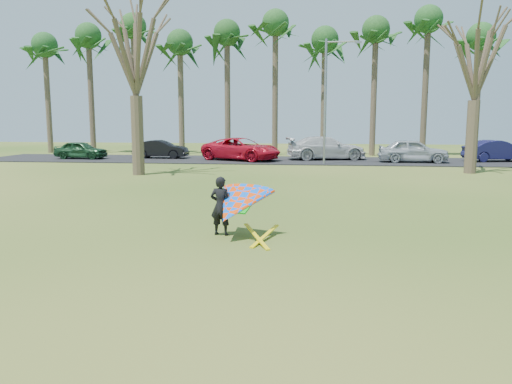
# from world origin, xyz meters

# --- Properties ---
(ground) EXTENTS (100.00, 100.00, 0.00)m
(ground) POSITION_xyz_m (0.00, 0.00, 0.00)
(ground) COLOR #1D4C10
(ground) RESTS_ON ground
(parking_strip) EXTENTS (46.00, 7.00, 0.06)m
(parking_strip) POSITION_xyz_m (0.00, 25.00, 0.03)
(parking_strip) COLOR black
(parking_strip) RESTS_ON ground
(palm_0) EXTENTS (4.84, 4.84, 10.84)m
(palm_0) POSITION_xyz_m (-22.00, 31.00, 9.17)
(palm_0) COLOR #4E402F
(palm_0) RESTS_ON ground
(palm_1) EXTENTS (4.84, 4.84, 11.54)m
(palm_1) POSITION_xyz_m (-18.00, 31.00, 9.85)
(palm_1) COLOR brown
(palm_1) RESTS_ON ground
(palm_2) EXTENTS (4.84, 4.84, 12.24)m
(palm_2) POSITION_xyz_m (-14.00, 31.00, 10.52)
(palm_2) COLOR #4B3D2D
(palm_2) RESTS_ON ground
(palm_3) EXTENTS (4.84, 4.84, 10.84)m
(palm_3) POSITION_xyz_m (-10.00, 31.00, 9.17)
(palm_3) COLOR brown
(palm_3) RESTS_ON ground
(palm_4) EXTENTS (4.84, 4.84, 11.54)m
(palm_4) POSITION_xyz_m (-6.00, 31.00, 9.85)
(palm_4) COLOR #4D3B2E
(palm_4) RESTS_ON ground
(palm_5) EXTENTS (4.84, 4.84, 12.24)m
(palm_5) POSITION_xyz_m (-2.00, 31.00, 10.52)
(palm_5) COLOR brown
(palm_5) RESTS_ON ground
(palm_6) EXTENTS (4.84, 4.84, 10.84)m
(palm_6) POSITION_xyz_m (2.00, 31.00, 9.17)
(palm_6) COLOR #483B2B
(palm_6) RESTS_ON ground
(palm_7) EXTENTS (4.84, 4.84, 11.54)m
(palm_7) POSITION_xyz_m (6.00, 31.00, 9.85)
(palm_7) COLOR brown
(palm_7) RESTS_ON ground
(palm_8) EXTENTS (4.84, 4.84, 12.24)m
(palm_8) POSITION_xyz_m (10.00, 31.00, 10.52)
(palm_8) COLOR #47382A
(palm_8) RESTS_ON ground
(palm_9) EXTENTS (4.84, 4.84, 10.84)m
(palm_9) POSITION_xyz_m (14.00, 31.00, 9.17)
(palm_9) COLOR brown
(palm_9) RESTS_ON ground
(bare_tree_left) EXTENTS (6.60, 6.60, 9.70)m
(bare_tree_left) POSITION_xyz_m (-8.00, 15.00, 6.92)
(bare_tree_left) COLOR #4D3C2E
(bare_tree_left) RESTS_ON ground
(bare_tree_right) EXTENTS (6.27, 6.27, 9.21)m
(bare_tree_right) POSITION_xyz_m (10.00, 18.00, 6.57)
(bare_tree_right) COLOR brown
(bare_tree_right) RESTS_ON ground
(streetlight) EXTENTS (2.28, 0.18, 8.00)m
(streetlight) POSITION_xyz_m (2.16, 22.00, 4.46)
(streetlight) COLOR gray
(streetlight) RESTS_ON ground
(car_0) EXTENTS (3.87, 1.69, 1.30)m
(car_0) POSITION_xyz_m (-15.83, 24.26, 0.71)
(car_0) COLOR #1A4223
(car_0) RESTS_ON parking_strip
(car_1) EXTENTS (4.06, 1.43, 1.34)m
(car_1) POSITION_xyz_m (-10.13, 25.52, 0.73)
(car_1) COLOR black
(car_1) RESTS_ON parking_strip
(car_2) EXTENTS (6.32, 4.79, 1.59)m
(car_2) POSITION_xyz_m (-3.83, 24.39, 0.86)
(car_2) COLOR red
(car_2) RESTS_ON parking_strip
(car_3) EXTENTS (6.09, 3.50, 1.66)m
(car_3) POSITION_xyz_m (2.20, 25.80, 0.89)
(car_3) COLOR silver
(car_3) RESTS_ON parking_strip
(car_4) EXTENTS (4.68, 2.00, 1.58)m
(car_4) POSITION_xyz_m (8.03, 24.19, 0.85)
(car_4) COLOR #AAB1B8
(car_4) RESTS_ON parking_strip
(car_5) EXTENTS (4.68, 2.49, 1.47)m
(car_5) POSITION_xyz_m (13.92, 25.56, 0.79)
(car_5) COLOR #161643
(car_5) RESTS_ON parking_strip
(kite_flyer) EXTENTS (2.13, 2.39, 2.02)m
(kite_flyer) POSITION_xyz_m (-0.46, 1.44, 0.84)
(kite_flyer) COLOR black
(kite_flyer) RESTS_ON ground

